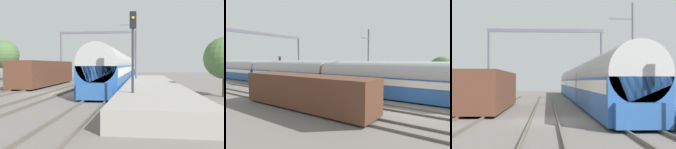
{
  "view_description": "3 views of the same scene",
  "coord_description": "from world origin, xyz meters",
  "views": [
    {
      "loc": [
        7.17,
        -20.22,
        2.44
      ],
      "look_at": [
        4.15,
        4.68,
        1.45
      ],
      "focal_mm": 39.71,
      "sensor_mm": 36.0,
      "label": 1
    },
    {
      "loc": [
        -15.18,
        -3.83,
        4.2
      ],
      "look_at": [
        -0.16,
        6.98,
        2.67
      ],
      "focal_mm": 29.64,
      "sensor_mm": 36.0,
      "label": 2
    },
    {
      "loc": [
        0.15,
        -19.02,
        2.16
      ],
      "look_at": [
        2.07,
        21.11,
        2.91
      ],
      "focal_mm": 56.8,
      "sensor_mm": 36.0,
      "label": 3
    }
  ],
  "objects": [
    {
      "name": "catenary_pole_east_mid",
      "position": [
        6.5,
        6.98,
        4.15
      ],
      "size": [
        1.9,
        0.2,
        8.0
      ],
      "color": "slate",
      "rests_on": "ground"
    },
    {
      "name": "track_west",
      "position": [
        0.0,
        0.0,
        0.08
      ],
      "size": [
        1.52,
        60.0,
        0.16
      ],
      "color": "#61594D",
      "rests_on": "ground"
    },
    {
      "name": "track_far_west",
      "position": [
        -4.15,
        0.0,
        0.08
      ],
      "size": [
        1.52,
        60.0,
        0.16
      ],
      "color": "#61594D",
      "rests_on": "ground"
    },
    {
      "name": "passenger_train",
      "position": [
        4.15,
        20.03,
        1.97
      ],
      "size": [
        2.93,
        49.2,
        3.82
      ],
      "color": "#28569E",
      "rests_on": "ground"
    },
    {
      "name": "catenary_gantry",
      "position": [
        0.0,
        19.62,
        5.65
      ],
      "size": [
        12.7,
        0.28,
        7.86
      ],
      "color": "slate",
      "rests_on": "ground"
    },
    {
      "name": "track_east",
      "position": [
        4.15,
        0.0,
        0.08
      ],
      "size": [
        1.52,
        60.0,
        0.16
      ],
      "color": "#61594D",
      "rests_on": "ground"
    },
    {
      "name": "ground",
      "position": [
        0.0,
        0.0,
        0.0
      ],
      "size": [
        120.0,
        120.0,
        0.0
      ],
      "primitive_type": "plane",
      "color": "slate"
    },
    {
      "name": "freight_car",
      "position": [
        -4.15,
        7.63,
        1.47
      ],
      "size": [
        2.8,
        13.0,
        2.7
      ],
      "color": "#563323",
      "rests_on": "ground"
    },
    {
      "name": "railway_signal_far",
      "position": [
        6.07,
        24.57,
        3.04
      ],
      "size": [
        0.36,
        0.3,
        4.71
      ],
      "color": "#2D2D33",
      "rests_on": "ground"
    },
    {
      "name": "person_crossing",
      "position": [
        5.54,
        17.73,
        1.03
      ],
      "size": [
        0.44,
        0.31,
        1.73
      ],
      "rotation": [
        0.0,
        0.0,
        3.33
      ],
      "color": "#343434",
      "rests_on": "ground"
    }
  ]
}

